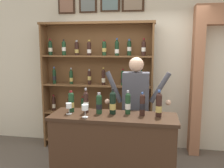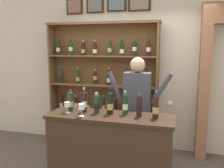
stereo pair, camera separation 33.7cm
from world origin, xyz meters
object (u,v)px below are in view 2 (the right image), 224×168
tasting_bottle_chianti (70,101)px  tasting_bottle_brunello (125,104)px  tasting_bottle_riserva (84,101)px  wine_shelf (103,83)px  shopkeeper (137,102)px  tasting_bottle_prosecco (97,103)px  tasting_bottle_grappa (139,105)px  wine_glass_right (81,107)px  tasting_counter (110,153)px  tasting_bottle_vin_santo (156,106)px  wine_glass_center (67,105)px  tasting_bottle_rosso (110,103)px

tasting_bottle_chianti → tasting_bottle_brunello: 0.74m
tasting_bottle_riserva → wine_shelf: bearing=96.6°
shopkeeper → tasting_bottle_prosecco: (-0.43, -0.57, 0.09)m
wine_shelf → tasting_bottle_grappa: wine_shelf is taller
tasting_bottle_chianti → wine_glass_right: tasting_bottle_chianti is taller
tasting_bottle_chianti → tasting_bottle_riserva: (0.20, 0.00, 0.01)m
wine_shelf → tasting_counter: bearing=-68.5°
tasting_bottle_brunello → tasting_bottle_vin_santo: size_ratio=0.91×
shopkeeper → tasting_bottle_riserva: 0.82m
tasting_bottle_grappa → wine_glass_center: 0.93m
tasting_bottle_rosso → tasting_bottle_brunello: size_ratio=1.09×
tasting_counter → tasting_bottle_grappa: size_ratio=5.38×
tasting_bottle_riserva → tasting_bottle_prosecco: 0.18m
tasting_bottle_brunello → wine_glass_right: 0.55m
tasting_bottle_riserva → tasting_bottle_vin_santo: (0.93, -0.02, 0.01)m
tasting_bottle_prosecco → tasting_bottle_vin_santo: (0.75, -0.00, 0.02)m
tasting_bottle_prosecco → wine_glass_center: bearing=-166.5°
wine_shelf → tasting_bottle_prosecco: wine_shelf is taller
tasting_bottle_prosecco → tasting_bottle_brunello: (0.36, 0.05, 0.01)m
tasting_bottle_riserva → tasting_bottle_rosso: tasting_bottle_rosso is taller
tasting_counter → tasting_bottle_vin_santo: size_ratio=4.80×
tasting_bottle_chianti → tasting_bottle_grappa: bearing=-0.5°
shopkeeper → tasting_bottle_grappa: shopkeeper is taller
tasting_bottle_riserva → tasting_bottle_prosecco: bearing=-6.0°
wine_shelf → wine_glass_center: (-0.05, -1.35, -0.08)m
wine_shelf → tasting_bottle_vin_santo: wine_shelf is taller
wine_glass_center → tasting_bottle_riserva: bearing=29.2°
tasting_counter → shopkeeper: 0.86m
tasting_counter → tasting_bottle_brunello: (0.17, 0.10, 0.65)m
tasting_bottle_rosso → wine_glass_right: bearing=-145.5°
tasting_bottle_rosso → tasting_bottle_grappa: (0.37, -0.01, -0.00)m
tasting_bottle_chianti → shopkeeper: bearing=34.5°
wine_glass_center → tasting_counter: bearing=4.7°
wine_shelf → tasting_bottle_grappa: bearing=-55.2°
tasting_bottle_prosecco → wine_glass_center: (-0.37, -0.09, -0.03)m
tasting_counter → tasting_bottle_grappa: bearing=8.3°
tasting_bottle_rosso → tasting_bottle_vin_santo: (0.58, -0.01, 0.00)m
shopkeeper → tasting_bottle_vin_santo: (0.32, -0.57, 0.11)m
wine_shelf → tasting_bottle_chianti: 1.25m
wine_shelf → shopkeeper: (0.75, -0.70, -0.14)m
tasting_bottle_chianti → wine_glass_right: bearing=-40.2°
shopkeeper → tasting_counter: bearing=-111.0°
tasting_bottle_brunello → tasting_bottle_vin_santo: 0.39m
tasting_bottle_chianti → tasting_bottle_grappa: (0.92, -0.01, 0.01)m
tasting_bottle_prosecco → tasting_bottle_grappa: 0.55m
tasting_bottle_grappa → wine_glass_right: bearing=-163.4°
tasting_bottle_vin_santo → wine_glass_right: 0.90m
tasting_bottle_chianti → tasting_bottle_rosso: 0.55m
shopkeeper → tasting_bottle_vin_santo: shopkeeper is taller
tasting_bottle_rosso → tasting_bottle_vin_santo: tasting_bottle_vin_santo is taller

